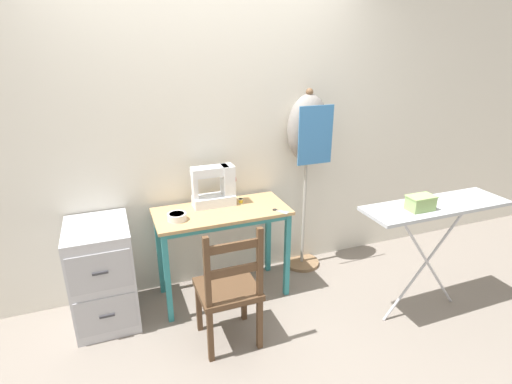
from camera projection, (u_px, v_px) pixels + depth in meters
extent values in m
plane|color=gray|center=(233.00, 309.00, 3.13)|extent=(14.00, 14.00, 0.00)
cube|color=silver|center=(209.00, 135.00, 3.15)|extent=(10.00, 0.05, 2.55)
cube|color=tan|center=(222.00, 212.00, 3.07)|extent=(1.03, 0.48, 0.02)
cube|color=teal|center=(229.00, 226.00, 2.91)|extent=(0.95, 0.03, 0.04)
cube|color=teal|center=(168.00, 279.00, 2.88)|extent=(0.04, 0.04, 0.73)
cube|color=teal|center=(287.00, 255.00, 3.19)|extent=(0.04, 0.04, 0.73)
cube|color=teal|center=(160.00, 253.00, 3.22)|extent=(0.04, 0.04, 0.73)
cube|color=teal|center=(268.00, 234.00, 3.54)|extent=(0.04, 0.04, 0.73)
cube|color=white|center=(214.00, 200.00, 3.15)|extent=(0.33, 0.15, 0.08)
cube|color=white|center=(228.00, 180.00, 3.13)|extent=(0.09, 0.13, 0.24)
cube|color=white|center=(210.00, 171.00, 3.05)|extent=(0.28, 0.12, 0.07)
cube|color=white|center=(195.00, 188.00, 3.05)|extent=(0.04, 0.08, 0.17)
cylinder|color=#B22D2D|center=(234.00, 179.00, 3.15)|extent=(0.02, 0.06, 0.06)
cylinder|color=#99999E|center=(227.00, 164.00, 3.08)|extent=(0.01, 0.01, 0.02)
cylinder|color=silver|center=(177.00, 217.00, 2.89)|extent=(0.14, 0.14, 0.05)
cylinder|color=gray|center=(177.00, 214.00, 2.88)|extent=(0.11, 0.11, 0.01)
cube|color=silver|center=(283.00, 211.00, 3.04)|extent=(0.08, 0.08, 0.00)
cube|color=silver|center=(282.00, 212.00, 3.03)|extent=(0.06, 0.10, 0.00)
torus|color=black|center=(275.00, 210.00, 3.07)|extent=(0.03, 0.03, 0.01)
torus|color=black|center=(275.00, 210.00, 3.07)|extent=(0.03, 0.03, 0.01)
cylinder|color=yellow|center=(241.00, 201.00, 3.19)|extent=(0.03, 0.03, 0.04)
cylinder|color=beige|center=(241.00, 199.00, 3.18)|extent=(0.04, 0.04, 0.00)
cylinder|color=beige|center=(241.00, 203.00, 3.20)|extent=(0.04, 0.04, 0.00)
cube|color=#513823|center=(228.00, 289.00, 2.68)|extent=(0.40, 0.38, 0.04)
cube|color=#513823|center=(199.00, 307.00, 2.84)|extent=(0.04, 0.04, 0.39)
cube|color=#513823|center=(244.00, 297.00, 2.96)|extent=(0.04, 0.04, 0.39)
cube|color=#513823|center=(210.00, 336.00, 2.56)|extent=(0.04, 0.04, 0.39)
cube|color=#513823|center=(260.00, 324.00, 2.68)|extent=(0.04, 0.04, 0.39)
cube|color=#513823|center=(207.00, 273.00, 2.40)|extent=(0.04, 0.04, 0.48)
cube|color=#513823|center=(260.00, 262.00, 2.51)|extent=(0.04, 0.04, 0.48)
cube|color=#513823|center=(234.00, 247.00, 2.40)|extent=(0.34, 0.02, 0.06)
cube|color=#513823|center=(234.00, 271.00, 2.46)|extent=(0.34, 0.02, 0.06)
cube|color=#B7B7BC|center=(103.00, 274.00, 2.90)|extent=(0.43, 0.53, 0.77)
cube|color=#A8A8AD|center=(100.00, 273.00, 2.61)|extent=(0.40, 0.01, 0.28)
cube|color=#333338|center=(100.00, 273.00, 2.60)|extent=(0.10, 0.01, 0.02)
cube|color=#A8A8AD|center=(107.00, 315.00, 2.73)|extent=(0.40, 0.01, 0.28)
cube|color=#333338|center=(107.00, 316.00, 2.72)|extent=(0.10, 0.01, 0.02)
cylinder|color=#846647|center=(302.00, 262.00, 3.76)|extent=(0.32, 0.32, 0.03)
cylinder|color=#ADA89E|center=(304.00, 209.00, 3.57)|extent=(0.03, 0.03, 1.06)
ellipsoid|color=gray|center=(308.00, 129.00, 3.31)|extent=(0.36, 0.26, 0.57)
sphere|color=brown|center=(310.00, 92.00, 3.20)|extent=(0.06, 0.06, 0.06)
cube|color=teal|center=(316.00, 135.00, 3.20)|extent=(0.30, 0.01, 0.48)
cube|color=#ADB2B7|center=(437.00, 206.00, 2.80)|extent=(1.09, 0.33, 0.02)
cylinder|color=#B7B7BC|center=(427.00, 261.00, 2.96)|extent=(0.67, 0.02, 0.89)
cylinder|color=#B7B7BC|center=(427.00, 261.00, 2.96)|extent=(0.67, 0.02, 0.89)
cube|color=#8EB266|center=(420.00, 203.00, 2.69)|extent=(0.18, 0.11, 0.09)
cube|color=#9DC470|center=(422.00, 196.00, 2.67)|extent=(0.19, 0.12, 0.01)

